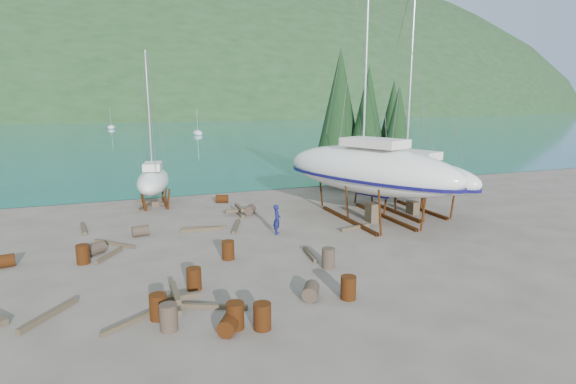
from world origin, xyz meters
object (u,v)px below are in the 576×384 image
object	(u,v)px
large_sailboat_near	(368,169)
large_sailboat_far	(410,175)
small_sailboat_shore	(153,180)
worker	(277,219)

from	to	relation	value
large_sailboat_near	large_sailboat_far	xyz separation A→B (m)	(3.59, 0.70, -0.64)
small_sailboat_shore	worker	size ratio (longest dim) A/B	6.34
large_sailboat_near	large_sailboat_far	bearing A→B (deg)	-12.14
large_sailboat_far	worker	xyz separation A→B (m)	(-9.80, -1.66, -1.69)
large_sailboat_near	large_sailboat_far	world-z (taller)	large_sailboat_near
large_sailboat_near	worker	bearing A→B (deg)	165.75
worker	large_sailboat_near	bearing A→B (deg)	-54.16
large_sailboat_near	small_sailboat_shore	bearing A→B (deg)	120.43
large_sailboat_far	small_sailboat_shore	world-z (taller)	large_sailboat_far
large_sailboat_near	small_sailboat_shore	world-z (taller)	large_sailboat_near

